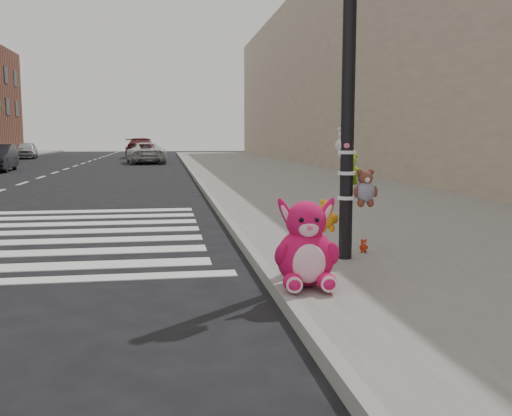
{
  "coord_description": "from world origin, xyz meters",
  "views": [
    {
      "loc": [
        0.44,
        -4.82,
        1.63
      ],
      "look_at": [
        1.54,
        2.08,
        0.75
      ],
      "focal_mm": 40.0,
      "sensor_mm": 36.0,
      "label": 1
    }
  ],
  "objects": [
    {
      "name": "red_teddy",
      "position": [
        2.94,
        2.1,
        0.23
      ],
      "size": [
        0.12,
        0.09,
        0.18
      ],
      "primitive_type": null,
      "rotation": [
        0.0,
        0.0,
        0.05
      ],
      "color": "red",
      "rests_on": "sidewalk_near"
    },
    {
      "name": "car_white_near",
      "position": [
        -0.75,
        30.67,
        0.63
      ],
      "size": [
        2.64,
        4.77,
        1.26
      ],
      "primitive_type": "imported",
      "rotation": [
        0.0,
        0.0,
        3.26
      ],
      "color": "silver",
      "rests_on": "ground"
    },
    {
      "name": "ground",
      "position": [
        0.0,
        0.0,
        0.0
      ],
      "size": [
        120.0,
        120.0,
        0.0
      ],
      "primitive_type": "plane",
      "color": "black",
      "rests_on": "ground"
    },
    {
      "name": "pink_bunny",
      "position": [
        1.8,
        0.57,
        0.51
      ],
      "size": [
        0.65,
        0.7,
        0.91
      ],
      "rotation": [
        0.0,
        0.0,
        -0.07
      ],
      "color": "#D71255",
      "rests_on": "sidewalk_near"
    },
    {
      "name": "signal_pole",
      "position": [
        2.62,
        1.81,
        1.73
      ],
      "size": [
        0.71,
        0.49,
        4.0
      ],
      "color": "black",
      "rests_on": "sidewalk_near"
    },
    {
      "name": "car_maroon_near",
      "position": [
        -1.41,
        40.72,
        0.76
      ],
      "size": [
        2.3,
        5.27,
        1.51
      ],
      "primitive_type": "imported",
      "rotation": [
        0.0,
        0.0,
        3.11
      ],
      "color": "maroon",
      "rests_on": "ground"
    },
    {
      "name": "curb_edge",
      "position": [
        1.55,
        10.0,
        0.07
      ],
      "size": [
        0.12,
        80.0,
        0.15
      ],
      "primitive_type": "cube",
      "color": "gray",
      "rests_on": "ground"
    },
    {
      "name": "car_silver_deep",
      "position": [
        -9.73,
        39.58,
        0.63
      ],
      "size": [
        1.98,
        3.87,
        1.26
      ],
      "primitive_type": "imported",
      "rotation": [
        0.0,
        0.0,
        0.14
      ],
      "color": "#B8B8BD",
      "rests_on": "ground"
    },
    {
      "name": "sidewalk_near",
      "position": [
        5.0,
        10.0,
        0.07
      ],
      "size": [
        7.0,
        80.0,
        0.14
      ],
      "primitive_type": "cube",
      "color": "slate",
      "rests_on": "ground"
    },
    {
      "name": "bld_near",
      "position": [
        10.5,
        20.0,
        5.0
      ],
      "size": [
        5.0,
        60.0,
        10.0
      ],
      "primitive_type": "cube",
      "color": "tan",
      "rests_on": "ground"
    }
  ]
}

